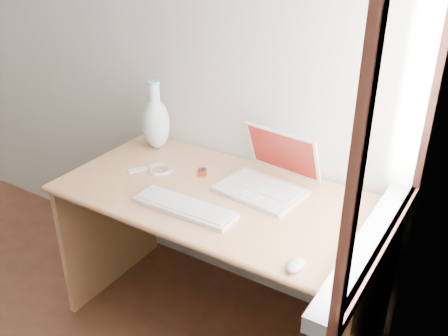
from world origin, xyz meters
The scene contains 10 objects.
back_wall centered at (0.00, 1.75, 1.30)m, with size 3.50×0.04×2.60m, color silver.
window centered at (1.72, 1.30, 1.28)m, with size 0.11×0.99×1.10m.
desk centered at (1.02, 1.46, 0.54)m, with size 1.42×0.71×0.75m.
laptop centered at (1.15, 1.53, 0.81)m, with size 0.39×0.34×0.24m.
external_keyboard centered at (0.96, 1.19, 0.76)m, with size 0.45×0.14×0.02m.
mouse centered at (1.50, 1.08, 0.77)m, with size 0.05×0.09×0.03m, color white.
ipod centered at (0.84, 1.50, 0.76)m, with size 0.08×0.10×0.01m.
cable_coil centered at (0.65, 1.42, 0.76)m, with size 0.13×0.13×0.01m, color white.
remote centered at (0.56, 1.36, 0.76)m, with size 0.03×0.09×0.01m, color white.
vase centered at (0.48, 1.61, 0.90)m, with size 0.14×0.14×0.36m.
Camera 1 is at (2.01, -0.20, 1.84)m, focal length 40.00 mm.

